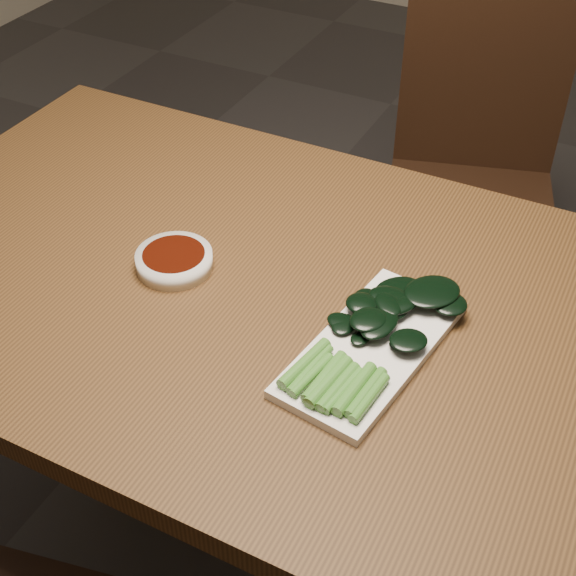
{
  "coord_description": "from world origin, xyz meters",
  "views": [
    {
      "loc": [
        0.41,
        -0.8,
        1.52
      ],
      "look_at": [
        0.0,
        -0.0,
        0.76
      ],
      "focal_mm": 50.0,
      "sensor_mm": 36.0,
      "label": 1
    }
  ],
  "objects_px": {
    "sauce_bowl": "(174,260)",
    "chair_far": "(472,173)",
    "serving_plate": "(371,348)",
    "gai_lan": "(375,331)",
    "table": "(287,327)"
  },
  "relations": [
    {
      "from": "sauce_bowl",
      "to": "chair_far",
      "type": "bearing_deg",
      "value": 75.28
    },
    {
      "from": "chair_far",
      "to": "sauce_bowl",
      "type": "relative_size",
      "value": 7.62
    },
    {
      "from": "serving_plate",
      "to": "gai_lan",
      "type": "distance_m",
      "value": 0.02
    },
    {
      "from": "sauce_bowl",
      "to": "gai_lan",
      "type": "bearing_deg",
      "value": -2.97
    },
    {
      "from": "table",
      "to": "chair_far",
      "type": "bearing_deg",
      "value": 86.33
    },
    {
      "from": "chair_far",
      "to": "gai_lan",
      "type": "xyz_separation_m",
      "value": [
        0.1,
        -0.91,
        0.29
      ]
    },
    {
      "from": "chair_far",
      "to": "serving_plate",
      "type": "xyz_separation_m",
      "value": [
        0.1,
        -0.93,
        0.27
      ]
    },
    {
      "from": "serving_plate",
      "to": "gai_lan",
      "type": "xyz_separation_m",
      "value": [
        -0.0,
        0.02,
        0.02
      ]
    },
    {
      "from": "gai_lan",
      "to": "sauce_bowl",
      "type": "bearing_deg",
      "value": 177.03
    },
    {
      "from": "sauce_bowl",
      "to": "gai_lan",
      "type": "relative_size",
      "value": 0.37
    },
    {
      "from": "gai_lan",
      "to": "serving_plate",
      "type": "bearing_deg",
      "value": -78.6
    },
    {
      "from": "table",
      "to": "sauce_bowl",
      "type": "xyz_separation_m",
      "value": [
        -0.18,
        -0.03,
        0.09
      ]
    },
    {
      "from": "chair_far",
      "to": "serving_plate",
      "type": "relative_size",
      "value": 2.81
    },
    {
      "from": "chair_far",
      "to": "sauce_bowl",
      "type": "height_order",
      "value": "chair_far"
    },
    {
      "from": "gai_lan",
      "to": "table",
      "type": "bearing_deg",
      "value": 164.25
    }
  ]
}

